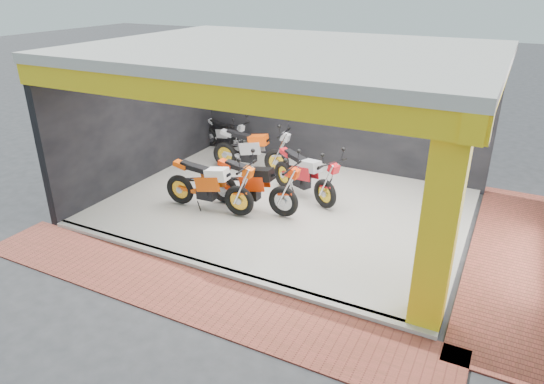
{
  "coord_description": "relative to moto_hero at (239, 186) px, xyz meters",
  "views": [
    {
      "loc": [
        4.41,
        -7.3,
        4.97
      ],
      "look_at": [
        0.21,
        0.9,
        0.9
      ],
      "focal_mm": 32.0,
      "sensor_mm": 36.0,
      "label": 1
    }
  ],
  "objects": [
    {
      "name": "moto_row_c",
      "position": [
        -0.37,
        2.58,
        0.0
      ],
      "size": [
        2.45,
        1.08,
        1.46
      ],
      "primitive_type": null,
      "rotation": [
        0.0,
        0.0,
        0.08
      ],
      "color": "#9B9EA2",
      "rests_on": "showroom_floor"
    },
    {
      "name": "paver_front",
      "position": [
        0.65,
        -2.79,
        -0.81
      ],
      "size": [
        9.0,
        1.4,
        0.03
      ],
      "primitive_type": "cube",
      "color": "brown",
      "rests_on": "ground"
    },
    {
      "name": "ground",
      "position": [
        0.65,
        -0.99,
        -0.83
      ],
      "size": [
        80.0,
        80.0,
        0.0
      ],
      "primitive_type": "plane",
      "color": "#2D2D30",
      "rests_on": "ground"
    },
    {
      "name": "showroom_floor",
      "position": [
        0.65,
        1.01,
        -0.78
      ],
      "size": [
        8.0,
        6.0,
        0.1
      ],
      "primitive_type": "cube",
      "color": "silver",
      "rests_on": "ground"
    },
    {
      "name": "back_wall",
      "position": [
        0.65,
        4.11,
        0.92
      ],
      "size": [
        8.2,
        0.2,
        3.5
      ],
      "primitive_type": "cube",
      "color": "black",
      "rests_on": "ground"
    },
    {
      "name": "showroom_ceiling",
      "position": [
        0.65,
        1.01,
        2.77
      ],
      "size": [
        8.4,
        6.4,
        0.2
      ],
      "primitive_type": "cube",
      "color": "beige",
      "rests_on": "corner_column"
    },
    {
      "name": "header_beam_right",
      "position": [
        4.65,
        1.01,
        2.47
      ],
      "size": [
        0.3,
        6.4,
        0.4
      ],
      "primitive_type": "cube",
      "color": "yellow",
      "rests_on": "corner_column"
    },
    {
      "name": "paver_right",
      "position": [
        5.45,
        1.01,
        -0.81
      ],
      "size": [
        1.4,
        7.0,
        0.03
      ],
      "primitive_type": "cube",
      "color": "brown",
      "rests_on": "ground"
    },
    {
      "name": "moto_row_d",
      "position": [
        -2.15,
        3.51,
        -0.14
      ],
      "size": [
        2.03,
        1.24,
        1.17
      ],
      "primitive_type": null,
      "rotation": [
        0.0,
        0.0,
        -0.3
      ],
      "color": "#A8ABB0",
      "rests_on": "showroom_floor"
    },
    {
      "name": "floor_kerb",
      "position": [
        0.65,
        -2.01,
        -0.78
      ],
      "size": [
        8.0,
        0.2,
        0.1
      ],
      "primitive_type": "cube",
      "color": "silver",
      "rests_on": "ground"
    },
    {
      "name": "moto_hero",
      "position": [
        0.0,
        0.0,
        0.0
      ],
      "size": [
        2.42,
        1.01,
        1.45
      ],
      "primitive_type": null,
      "rotation": [
        0.0,
        0.0,
        0.06
      ],
      "color": "#E84F09",
      "rests_on": "showroom_floor"
    },
    {
      "name": "header_beam_front",
      "position": [
        0.65,
        -1.99,
        2.47
      ],
      "size": [
        8.4,
        0.3,
        0.4
      ],
      "primitive_type": "cube",
      "color": "yellow",
      "rests_on": "corner_column"
    },
    {
      "name": "moto_row_b",
      "position": [
        0.89,
        0.41,
        0.0
      ],
      "size": [
        2.38,
        0.89,
        1.45
      ],
      "primitive_type": null,
      "rotation": [
        0.0,
        0.0,
        -0.0
      ],
      "color": "red",
      "rests_on": "showroom_floor"
    },
    {
      "name": "left_wall",
      "position": [
        -3.45,
        1.01,
        0.92
      ],
      "size": [
        0.2,
        6.2,
        3.5
      ],
      "primitive_type": "cube",
      "color": "black",
      "rests_on": "ground"
    },
    {
      "name": "corner_column",
      "position": [
        4.4,
        -1.74,
        0.92
      ],
      "size": [
        0.5,
        0.5,
        3.5
      ],
      "primitive_type": "cube",
      "color": "yellow",
      "rests_on": "ground"
    },
    {
      "name": "moto_row_a",
      "position": [
        1.54,
        1.25,
        -0.02
      ],
      "size": [
        2.44,
        1.75,
        1.41
      ],
      "primitive_type": null,
      "rotation": [
        0.0,
        0.0,
        -0.44
      ],
      "color": "red",
      "rests_on": "showroom_floor"
    }
  ]
}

